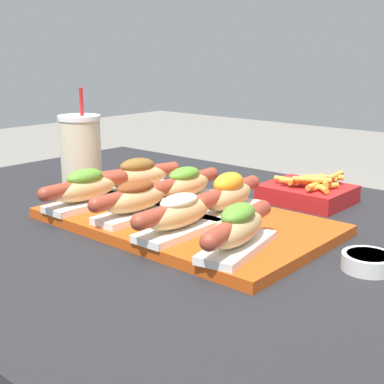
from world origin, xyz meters
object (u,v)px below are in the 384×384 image
Objects in this scene: serving_tray at (185,221)px; drink_cup at (81,152)px; hot_dog_3 at (238,229)px; sauce_bowl at (368,261)px; hot_dog_4 at (138,176)px; hot_dog_6 at (228,195)px; fries_basket at (308,192)px; hot_dog_5 at (184,186)px; hot_dog_0 at (86,189)px; hot_dog_2 at (179,214)px; hot_dog_1 at (136,199)px.

drink_cup is (-0.35, 0.05, 0.07)m from serving_tray.
sauce_bowl is at bearing 32.47° from hot_dog_3.
hot_dog_4 is 0.88× the size of drink_cup.
hot_dog_6 is (0.05, 0.06, 0.04)m from serving_tray.
drink_cup reaches higher than fries_basket.
fries_basket is (0.44, 0.23, -0.06)m from drink_cup.
hot_dog_5 is 0.26m from fries_basket.
hot_dog_2 is at bearing -0.06° from hot_dog_0.
hot_dog_3 is at bearing 0.01° from hot_dog_0.
hot_dog_4 is at bearing 135.87° from hot_dog_1.
sauce_bowl is 0.33× the size of drink_cup.
sauce_bowl is at bearing -6.12° from hot_dog_5.
hot_dog_2 is 1.03× the size of hot_dog_4.
hot_dog_5 is at bearing 129.39° from hot_dog_2.
hot_dog_3 is 0.37m from fries_basket.
hot_dog_2 is at bearing -87.49° from hot_dog_6.
hot_dog_0 is at bearing 179.94° from hot_dog_2.
sauce_bowl is (0.50, -0.03, -0.04)m from hot_dog_4.
hot_dog_5 reaches higher than hot_dog_1.
fries_basket is (0.03, 0.36, -0.03)m from hot_dog_2.
hot_dog_0 is 2.76× the size of sauce_bowl.
hot_dog_3 is 1.19× the size of fries_basket.
hot_dog_1 is at bearing 172.58° from hot_dog_2.
hot_dog_2 is at bearing -17.04° from drink_cup.
serving_tray is 2.50× the size of hot_dog_5.
hot_dog_3 is at bearing -31.41° from hot_dog_5.
hot_dog_4 is 0.98× the size of hot_dog_5.
hot_dog_1 is at bearing 176.33° from hot_dog_3.
hot_dog_0 is at bearing -173.02° from hot_dog_1.
hot_dog_4 is 0.23m from hot_dog_6.
hot_dog_5 reaches higher than hot_dog_2.
drink_cup is (-0.17, -0.01, 0.03)m from hot_dog_4.
hot_dog_0 reaches higher than fries_basket.
serving_tray is 2.49× the size of hot_dog_2.
hot_dog_2 is 0.13m from hot_dog_6.
drink_cup reaches higher than hot_dog_1.
serving_tray is 2.24× the size of drink_cup.
hot_dog_3 is at bearing -3.67° from hot_dog_1.
hot_dog_4 is at bearing 159.23° from hot_dog_3.
hot_dog_1 reaches higher than fries_basket.
hot_dog_1 reaches higher than sauce_bowl.
hot_dog_2 is 0.90× the size of drink_cup.
hot_dog_2 is 2.76× the size of sauce_bowl.
hot_dog_1 is 0.12m from hot_dog_2.
drink_cup is at bearing -177.29° from hot_dog_5.
hot_dog_0 is 1.21× the size of fries_basket.
hot_dog_5 reaches higher than serving_tray.
hot_dog_3 is at bearing -76.78° from fries_basket.
hot_dog_1 is 0.32m from drink_cup.
hot_dog_2 reaches higher than fries_basket.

